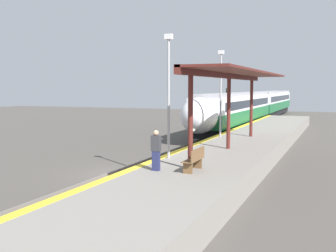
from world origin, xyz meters
TOP-DOWN VIEW (x-y plane):
  - ground_plane at (0.00, 0.00)m, footprint 120.00×120.00m
  - rail_left at (-0.72, 0.00)m, footprint 0.08×90.00m
  - rail_right at (0.72, 0.00)m, footprint 0.08×90.00m
  - train at (0.00, 33.19)m, footprint 2.83×47.33m
  - platform_right at (4.00, 0.00)m, footprint 4.59×64.00m
  - platform_bench at (4.34, -2.67)m, footprint 0.44×1.54m
  - person_waiting at (2.91, -3.16)m, footprint 0.36×0.22m
  - railway_signal at (-2.38, 28.65)m, footprint 0.28×0.28m
  - lamppost_near at (2.25, -0.24)m, footprint 0.36×0.20m
  - lamppost_mid at (2.25, 8.73)m, footprint 0.36×0.20m
  - station_canopy at (4.61, 3.72)m, footprint 2.02×15.16m

SIDE VIEW (x-z plane):
  - ground_plane at x=0.00m, z-range 0.00..0.00m
  - rail_left at x=-0.72m, z-range 0.00..0.15m
  - rail_right at x=0.72m, z-range 0.00..0.15m
  - platform_right at x=4.00m, z-range 0.00..1.01m
  - platform_bench at x=4.34m, z-range 1.03..1.92m
  - person_waiting at x=2.91m, z-range 1.03..2.61m
  - train at x=0.00m, z-range 0.27..3.99m
  - railway_signal at x=-2.38m, z-range 0.48..4.64m
  - lamppost_near at x=2.25m, z-range 1.40..7.01m
  - lamppost_mid at x=2.25m, z-range 1.40..7.01m
  - station_canopy at x=4.61m, z-range 2.74..6.79m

